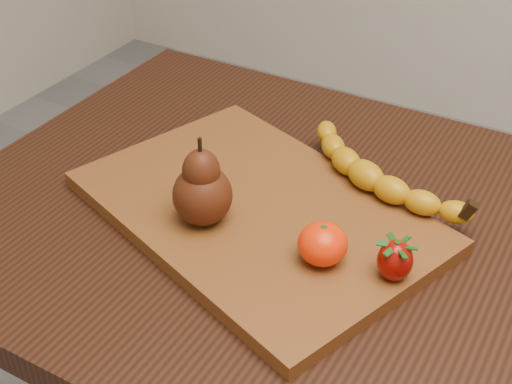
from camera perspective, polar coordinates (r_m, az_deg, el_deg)
The scene contains 6 objects.
table at distance 0.97m, azimuth 5.47°, elevation -7.43°, with size 1.00×0.70×0.76m.
cutting_board at distance 0.91m, azimuth 0.00°, elevation -1.54°, with size 0.45×0.30×0.02m, color brown.
banana at distance 0.94m, azimuth 8.78°, elevation 1.34°, with size 0.24×0.06×0.04m, color #C28709, non-canonical shape.
pear at distance 0.85m, azimuth -4.36°, elevation 0.88°, with size 0.07×0.07×0.11m, color #461C0B, non-canonical shape.
mandarin at distance 0.81m, azimuth 5.35°, elevation -4.16°, with size 0.06×0.06×0.05m, color #FF2C02.
strawberry at distance 0.80m, azimuth 11.07°, elevation -5.30°, with size 0.04×0.04×0.05m, color #890803, non-canonical shape.
Camera 1 is at (0.27, -0.66, 1.31)m, focal length 50.00 mm.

